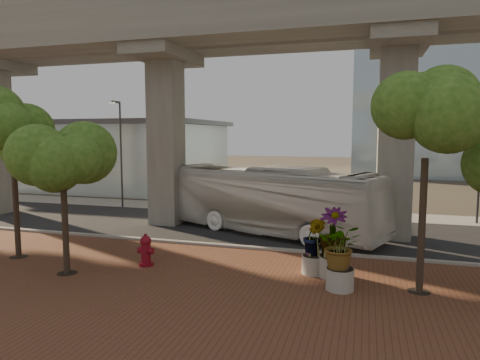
% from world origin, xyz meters
% --- Properties ---
extents(ground, '(160.00, 160.00, 0.00)m').
position_xyz_m(ground, '(0.00, 0.00, 0.00)').
color(ground, '#3E382D').
rests_on(ground, ground).
extents(brick_plaza, '(70.00, 13.00, 0.06)m').
position_xyz_m(brick_plaza, '(0.00, -8.00, 0.03)').
color(brick_plaza, brown).
rests_on(brick_plaza, ground).
extents(asphalt_road, '(90.00, 8.00, 0.04)m').
position_xyz_m(asphalt_road, '(0.00, 2.00, 0.02)').
color(asphalt_road, black).
rests_on(asphalt_road, ground).
extents(curb_strip, '(70.00, 0.25, 0.16)m').
position_xyz_m(curb_strip, '(0.00, -2.00, 0.08)').
color(curb_strip, gray).
rests_on(curb_strip, ground).
extents(far_sidewalk, '(90.00, 3.00, 0.06)m').
position_xyz_m(far_sidewalk, '(0.00, 7.50, 0.03)').
color(far_sidewalk, gray).
rests_on(far_sidewalk, ground).
extents(transit_viaduct, '(72.00, 5.60, 12.40)m').
position_xyz_m(transit_viaduct, '(0.00, 2.00, 7.29)').
color(transit_viaduct, gray).
rests_on(transit_viaduct, ground).
extents(station_pavilion, '(23.00, 13.00, 6.30)m').
position_xyz_m(station_pavilion, '(-20.00, 16.00, 3.22)').
color(station_pavilion, silver).
rests_on(station_pavilion, ground).
extents(transit_bus, '(12.40, 7.06, 3.40)m').
position_xyz_m(transit_bus, '(-0.10, 1.35, 1.70)').
color(transit_bus, silver).
rests_on(transit_bus, ground).
extents(fire_hydrant, '(0.61, 0.55, 1.22)m').
position_xyz_m(fire_hydrant, '(-3.24, -5.50, 0.65)').
color(fire_hydrant, maroon).
rests_on(fire_hydrant, ground).
extents(planter_front, '(1.98, 1.98, 2.18)m').
position_xyz_m(planter_front, '(4.00, -6.03, 1.38)').
color(planter_front, gray).
rests_on(planter_front, ground).
extents(planter_right, '(2.28, 2.28, 2.43)m').
position_xyz_m(planter_right, '(3.66, -4.79, 1.53)').
color(planter_right, '#A09A90').
rests_on(planter_right, ground).
extents(planter_left, '(1.88, 1.88, 2.07)m').
position_xyz_m(planter_left, '(3.00, -4.64, 1.32)').
color(planter_left, gray).
rests_on(planter_left, ground).
extents(street_tree_far_west, '(3.91, 3.91, 6.71)m').
position_xyz_m(street_tree_far_west, '(-8.80, -5.94, 4.97)').
color(street_tree_far_west, '#402F24').
rests_on(street_tree_far_west, ground).
extents(street_tree_near_west, '(3.54, 3.54, 5.74)m').
position_xyz_m(street_tree_near_west, '(-5.50, -7.14, 4.17)').
color(street_tree_near_west, '#402F24').
rests_on(street_tree_near_west, ground).
extents(street_tree_near_east, '(3.40, 3.40, 6.80)m').
position_xyz_m(street_tree_near_east, '(6.43, -5.49, 5.28)').
color(street_tree_near_east, '#402F24').
rests_on(street_tree_near_east, ground).
extents(streetlamp_west, '(0.36, 1.05, 7.23)m').
position_xyz_m(streetlamp_west, '(-11.42, 5.95, 4.22)').
color(streetlamp_west, '#2C2C31').
rests_on(streetlamp_west, ground).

